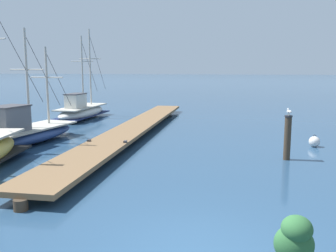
% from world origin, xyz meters
% --- Properties ---
extents(floating_dock, '(2.97, 22.15, 0.53)m').
position_xyz_m(floating_dock, '(-5.21, 12.10, 0.36)').
color(floating_dock, brown).
rests_on(floating_dock, ground).
extents(fishing_boat_0, '(2.83, 7.11, 7.00)m').
position_xyz_m(fishing_boat_0, '(-9.43, 8.45, 0.58)').
color(fishing_boat_0, navy).
rests_on(fishing_boat_0, ground).
extents(fishing_boat_1, '(1.96, 7.55, 6.33)m').
position_xyz_m(fishing_boat_1, '(-10.75, 17.18, 0.58)').
color(fishing_boat_1, silver).
rests_on(fishing_boat_1, ground).
extents(mooring_piling, '(0.30, 0.30, 1.74)m').
position_xyz_m(mooring_piling, '(2.32, 8.13, 0.91)').
color(mooring_piling, '#3D3023').
rests_on(mooring_piling, ground).
extents(perched_seagull, '(0.18, 0.38, 0.26)m').
position_xyz_m(perched_seagull, '(2.32, 8.12, 1.89)').
color(perched_seagull, gold).
rests_on(perched_seagull, mooring_piling).
extents(coastal_shrub, '(0.64, 0.57, 1.26)m').
position_xyz_m(coastal_shrub, '(1.66, -0.81, 0.73)').
color(coastal_shrub, '#4C3823').
rests_on(coastal_shrub, ground).
extents(mooring_buoy, '(0.49, 0.49, 0.56)m').
position_xyz_m(mooring_buoy, '(3.74, 10.88, 0.24)').
color(mooring_buoy, silver).
rests_on(mooring_buoy, ground).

